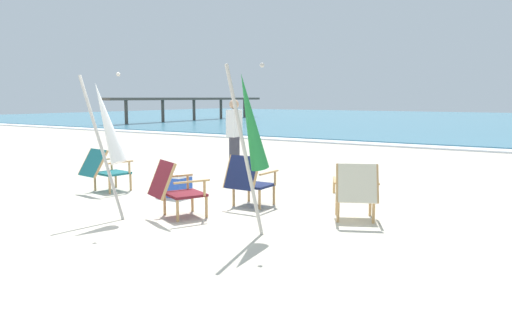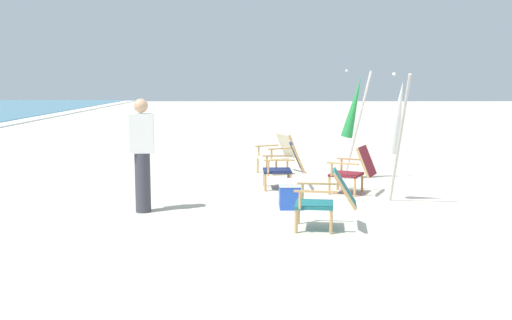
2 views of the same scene
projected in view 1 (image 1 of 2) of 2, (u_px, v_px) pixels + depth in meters
ground_plane at (158, 218)px, 6.96m from camera, size 80.00×80.00×0.00m
sea at (498, 121)px, 33.87m from camera, size 80.00×40.00×0.10m
surf_band at (411, 146)px, 17.04m from camera, size 80.00×1.10×0.06m
beach_chair_back_left at (104, 169)px, 8.81m from camera, size 0.67×0.85×0.77m
beach_chair_front_right at (248, 180)px, 7.58m from camera, size 0.61×0.72×0.80m
beach_chair_back_right at (175, 187)px, 6.91m from camera, size 0.82×0.88×0.81m
beach_chair_mid_center at (356, 190)px, 6.69m from camera, size 0.83×0.89×0.80m
umbrella_furled_green at (250, 124)px, 5.87m from camera, size 0.41×0.57×2.08m
umbrella_furled_white at (107, 124)px, 6.81m from camera, size 0.81×0.27×2.01m
person_near_chairs at (234, 138)px, 10.31m from camera, size 0.24×0.36×1.63m
cooler_box at (175, 185)px, 8.44m from camera, size 0.49×0.35×0.40m
pier_distant at (194, 100)px, 34.61m from camera, size 0.90×15.44×1.66m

